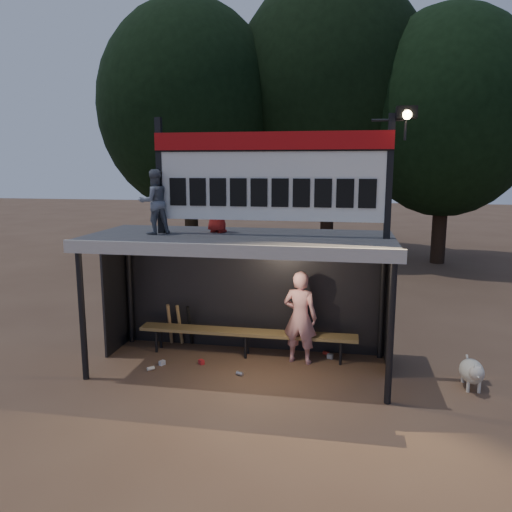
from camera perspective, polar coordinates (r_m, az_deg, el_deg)
The scene contains 13 objects.
ground at distance 8.85m, azimuth -1.78°, elevation -12.62°, with size 80.00×80.00×0.00m, color brown.
player at distance 8.83m, azimuth 5.06°, elevation -6.98°, with size 0.60×0.40×1.66m, color white.
child_a at distance 8.46m, azimuth -11.56°, elevation 6.08°, with size 0.52×0.40×1.07m, color slate.
child_b at distance 8.52m, azimuth -4.43°, elevation 5.70°, with size 0.44×0.28×0.89m, color #B0201B.
dugout_shelter at distance 8.54m, azimuth -1.51°, elevation -0.50°, with size 5.10×2.08×2.32m.
scoreboard_assembly at distance 8.05m, azimuth 2.02°, elevation 9.43°, with size 4.10×0.27×1.99m.
bench at distance 9.20m, azimuth -1.07°, elevation -8.82°, with size 4.00×0.35×0.48m.
tree_left at distance 18.97m, azimuth -7.69°, elevation 16.48°, with size 6.46×6.46×9.27m.
tree_mid at distance 19.67m, azimuth 8.47°, elevation 18.14°, with size 7.22×7.22×10.36m.
tree_right at distance 18.84m, azimuth 20.97°, elevation 14.95°, with size 6.08×6.08×8.72m.
dog at distance 8.67m, azimuth 23.48°, elevation -12.03°, with size 0.36×0.81×0.49m.
bats at distance 9.79m, azimuth -8.71°, elevation -7.76°, with size 0.49×0.33×0.84m.
litter at distance 8.97m, azimuth -2.24°, elevation -12.05°, with size 3.12×1.36×0.08m.
Camera 1 is at (1.71, -7.97, 3.45)m, focal length 35.00 mm.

